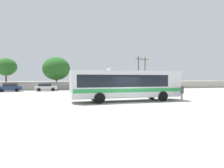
% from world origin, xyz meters
% --- Properties ---
extents(ground_plane, '(300.00, 300.00, 0.00)m').
position_xyz_m(ground_plane, '(0.00, 10.00, 0.00)').
color(ground_plane, '#A3A099').
extents(perimeter_wall, '(80.00, 0.30, 1.72)m').
position_xyz_m(perimeter_wall, '(0.00, 24.03, 0.86)').
color(perimeter_wall, '#9E998C').
rests_on(perimeter_wall, ground_plane).
extents(coach_bus_silver_green, '(11.62, 3.04, 3.40)m').
position_xyz_m(coach_bus_silver_green, '(0.25, 1.68, 1.82)').
color(coach_bus_silver_green, silver).
rests_on(coach_bus_silver_green, ground_plane).
extents(attendant_by_bus_door, '(0.36, 0.36, 1.73)m').
position_xyz_m(attendant_by_bus_door, '(5.82, -0.06, 0.98)').
color(attendant_by_bus_door, '#B7B2A8').
rests_on(attendant_by_bus_door, ground_plane).
extents(parked_car_leftmost_dark_blue, '(4.20, 2.24, 1.52)m').
position_xyz_m(parked_car_leftmost_dark_blue, '(-15.17, 20.79, 0.80)').
color(parked_car_leftmost_dark_blue, navy).
rests_on(parked_car_leftmost_dark_blue, ground_plane).
extents(parked_car_second_silver, '(4.08, 2.06, 1.42)m').
position_xyz_m(parked_car_second_silver, '(-9.06, 21.18, 0.76)').
color(parked_car_second_silver, '#B7BABF').
rests_on(parked_car_second_silver, ground_plane).
extents(parked_car_third_dark_blue, '(4.25, 2.05, 1.47)m').
position_xyz_m(parked_car_third_dark_blue, '(-2.66, 20.18, 0.78)').
color(parked_car_third_dark_blue, navy).
rests_on(parked_car_third_dark_blue, ground_plane).
extents(utility_pole_near, '(1.79, 0.48, 7.73)m').
position_xyz_m(utility_pole_near, '(11.99, 26.94, 4.05)').
color(utility_pole_near, '#4C3823').
rests_on(utility_pole_near, ground_plane).
extents(utility_pole_far, '(1.76, 0.64, 7.66)m').
position_xyz_m(utility_pole_far, '(13.82, 27.20, 4.01)').
color(utility_pole_far, '#4C3823').
rests_on(utility_pole_far, ground_plane).
extents(roadside_tree_left, '(4.17, 4.17, 6.49)m').
position_xyz_m(roadside_tree_left, '(-17.07, 26.03, 4.70)').
color(roadside_tree_left, brown).
rests_on(roadside_tree_left, ground_plane).
extents(roadside_tree_midleft, '(5.84, 5.84, 6.99)m').
position_xyz_m(roadside_tree_midleft, '(-7.26, 26.40, 4.51)').
color(roadside_tree_midleft, brown).
rests_on(roadside_tree_midleft, ground_plane).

